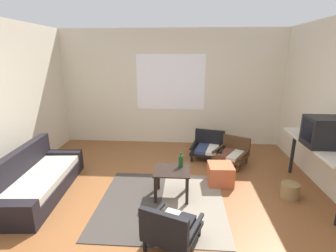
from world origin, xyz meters
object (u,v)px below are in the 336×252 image
at_px(armchair_striped_foreground, 170,228).
at_px(clay_vase, 308,130).
at_px(armchair_corner, 232,152).
at_px(couch, 36,181).
at_px(wicker_basket, 290,191).
at_px(coffee_table, 172,176).
at_px(armchair_by_window, 208,146).
at_px(ottoman_orange, 220,174).
at_px(crt_television, 325,132).
at_px(console_shelf, 317,149).
at_px(glass_bottle, 181,161).

xyz_separation_m(armchair_striped_foreground, clay_vase, (2.12, 1.63, 0.70)).
bearing_deg(armchair_corner, couch, -157.30).
bearing_deg(wicker_basket, armchair_corner, 118.27).
relative_size(couch, coffee_table, 3.58).
distance_m(coffee_table, wicker_basket, 1.82).
bearing_deg(armchair_by_window, ottoman_orange, -84.30).
distance_m(armchair_corner, wicker_basket, 1.40).
bearing_deg(crt_television, couch, -178.12).
distance_m(ottoman_orange, console_shelf, 1.51).
distance_m(clay_vase, wicker_basket, 1.03).
bearing_deg(armchair_by_window, glass_bottle, -110.48).
bearing_deg(couch, crt_television, 1.88).
xyz_separation_m(crt_television, clay_vase, (0.00, 0.47, -0.11)).
bearing_deg(crt_television, wicker_basket, 179.45).
height_order(couch, crt_television, crt_television).
distance_m(armchair_striped_foreground, crt_television, 2.55).
distance_m(ottoman_orange, clay_vase, 1.58).
xyz_separation_m(armchair_corner, console_shelf, (1.02, -1.09, 0.52)).
bearing_deg(couch, wicker_basket, 2.10).
distance_m(armchair_corner, crt_television, 1.79).
distance_m(ottoman_orange, glass_bottle, 0.84).
xyz_separation_m(armchair_by_window, clay_vase, (1.48, -1.06, 0.72)).
bearing_deg(coffee_table, armchair_by_window, 67.03).
distance_m(armchair_striped_foreground, armchair_corner, 2.63).
bearing_deg(armchair_by_window, wicker_basket, -53.86).
bearing_deg(couch, armchair_corner, 22.70).
relative_size(ottoman_orange, wicker_basket, 1.53).
bearing_deg(couch, clay_vase, 8.13).
bearing_deg(ottoman_orange, clay_vase, 3.52).
relative_size(clay_vase, glass_bottle, 1.16).
relative_size(armchair_striped_foreground, clay_vase, 2.62).
xyz_separation_m(armchair_corner, crt_television, (1.02, -1.23, 0.83)).
bearing_deg(armchair_striped_foreground, coffee_table, 92.12).
height_order(crt_television, glass_bottle, crt_television).
xyz_separation_m(coffee_table, ottoman_orange, (0.80, 0.47, -0.18)).
xyz_separation_m(armchair_corner, glass_bottle, (-1.01, -1.18, 0.30)).
relative_size(coffee_table, glass_bottle, 2.25).
bearing_deg(wicker_basket, glass_bottle, 178.62).
distance_m(ottoman_orange, wicker_basket, 1.08).
bearing_deg(armchair_by_window, couch, -149.26).
xyz_separation_m(armchair_striped_foreground, ottoman_orange, (0.76, 1.55, -0.09)).
height_order(armchair_striped_foreground, clay_vase, clay_vase).
bearing_deg(coffee_table, glass_bottle, 44.08).
relative_size(couch, armchair_striped_foreground, 2.64).
bearing_deg(glass_bottle, armchair_corner, 49.42).
height_order(crt_television, clay_vase, crt_television).
bearing_deg(console_shelf, clay_vase, 90.00).
height_order(coffee_table, wicker_basket, coffee_table).
bearing_deg(crt_television, armchair_by_window, 133.90).
bearing_deg(wicker_basket, couch, -177.90).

